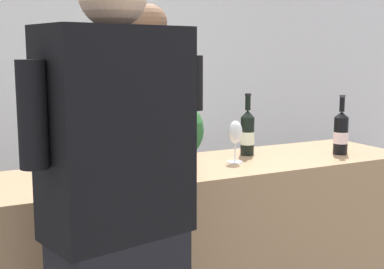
# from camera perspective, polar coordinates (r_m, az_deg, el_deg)

# --- Properties ---
(wall_back) EXTENTS (8.00, 0.10, 2.80)m
(wall_back) POSITION_cam_1_polar(r_m,az_deg,el_deg) (4.92, -13.78, 7.44)
(wall_back) COLOR white
(wall_back) RESTS_ON ground_plane
(counter) EXTENTS (2.26, 0.58, 0.97)m
(counter) POSITION_cam_1_polar(r_m,az_deg,el_deg) (2.67, 0.35, -13.58)
(counter) COLOR #9E7A56
(counter) RESTS_ON ground_plane
(wine_bottle_0) EXTENTS (0.07, 0.07, 0.32)m
(wine_bottle_0) POSITION_cam_1_polar(r_m,az_deg,el_deg) (2.78, 5.93, 0.22)
(wine_bottle_0) COLOR black
(wine_bottle_0) RESTS_ON counter
(wine_bottle_1) EXTENTS (0.08, 0.08, 0.31)m
(wine_bottle_1) POSITION_cam_1_polar(r_m,az_deg,el_deg) (2.34, -5.25, -1.50)
(wine_bottle_1) COLOR black
(wine_bottle_1) RESTS_ON counter
(wine_bottle_2) EXTENTS (0.08, 0.08, 0.31)m
(wine_bottle_2) POSITION_cam_1_polar(r_m,az_deg,el_deg) (2.89, 15.58, 0.18)
(wine_bottle_2) COLOR black
(wine_bottle_2) RESTS_ON counter
(wine_bottle_3) EXTENTS (0.07, 0.07, 0.33)m
(wine_bottle_3) POSITION_cam_1_polar(r_m,az_deg,el_deg) (2.39, -14.14, -1.51)
(wine_bottle_3) COLOR black
(wine_bottle_3) RESTS_ON counter
(wine_bottle_4) EXTENTS (0.08, 0.08, 0.35)m
(wine_bottle_4) POSITION_cam_1_polar(r_m,az_deg,el_deg) (2.49, -2.10, -0.70)
(wine_bottle_4) COLOR black
(wine_bottle_4) RESTS_ON counter
(wine_bottle_5) EXTENTS (0.08, 0.08, 0.35)m
(wine_bottle_5) POSITION_cam_1_polar(r_m,az_deg,el_deg) (2.37, -11.06, -1.22)
(wine_bottle_5) COLOR black
(wine_bottle_5) RESTS_ON counter
(wine_bottle_7) EXTENTS (0.07, 0.07, 0.34)m
(wine_bottle_7) POSITION_cam_1_polar(r_m,az_deg,el_deg) (2.29, -1.45, -1.33)
(wine_bottle_7) COLOR black
(wine_bottle_7) RESTS_ON counter
(wine_glass) EXTENTS (0.08, 0.08, 0.20)m
(wine_glass) POSITION_cam_1_polar(r_m,az_deg,el_deg) (2.58, 4.64, 0.05)
(wine_glass) COLOR silver
(wine_glass) RESTS_ON counter
(person_server) EXTENTS (0.59, 0.35, 1.76)m
(person_server) POSITION_cam_1_polar(r_m,az_deg,el_deg) (3.06, -4.43, -3.34)
(person_server) COLOR black
(person_server) RESTS_ON ground_plane
(person_guest) EXTENTS (0.59, 0.33, 1.78)m
(person_guest) POSITION_cam_1_polar(r_m,az_deg,el_deg) (1.75, -7.82, -12.79)
(person_guest) COLOR black
(person_guest) RESTS_ON ground_plane
(potted_shrub) EXTENTS (0.51, 0.55, 1.18)m
(potted_shrub) POSITION_cam_1_polar(r_m,az_deg,el_deg) (3.92, -2.61, -2.55)
(potted_shrub) COLOR brown
(potted_shrub) RESTS_ON ground_plane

